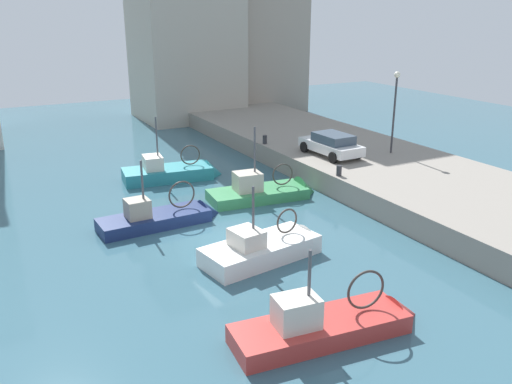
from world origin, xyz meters
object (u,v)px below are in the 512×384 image
at_px(fishing_boat_green, 266,196).
at_px(fishing_boat_red, 331,331).
at_px(parked_car_white, 332,144).
at_px(fishing_boat_teal, 174,177).
at_px(mooring_bollard_mid, 339,171).
at_px(mooring_bollard_north, 265,140).
at_px(quay_streetlamp, 395,99).
at_px(fishing_boat_navy, 163,222).
at_px(fishing_boat_white, 268,255).

height_order(fishing_boat_green, fishing_boat_red, fishing_boat_green).
height_order(fishing_boat_red, parked_car_white, fishing_boat_red).
height_order(fishing_boat_teal, mooring_bollard_mid, fishing_boat_teal).
xyz_separation_m(fishing_boat_red, mooring_bollard_north, (7.75, 18.24, 1.36)).
xyz_separation_m(fishing_boat_green, parked_car_white, (5.43, 1.85, 1.77)).
relative_size(fishing_boat_red, quay_streetlamp, 1.32).
bearing_deg(fishing_boat_navy, mooring_bollard_mid, -4.59).
height_order(fishing_boat_teal, quay_streetlamp, quay_streetlamp).
distance_m(mooring_bollard_north, quay_streetlamp, 8.49).
bearing_deg(fishing_boat_green, mooring_bollard_north, 61.68).
relative_size(fishing_boat_white, parked_car_white, 1.37).
bearing_deg(parked_car_white, fishing_boat_green, -161.16).
bearing_deg(fishing_boat_red, mooring_bollard_mid, 52.87).
xyz_separation_m(fishing_boat_teal, fishing_boat_red, (-1.23, -17.40, 0.02)).
bearing_deg(parked_car_white, mooring_bollard_mid, -119.84).
height_order(fishing_boat_navy, fishing_boat_teal, fishing_boat_teal).
relative_size(fishing_boat_red, parked_car_white, 1.52).
bearing_deg(fishing_boat_white, mooring_bollard_north, 61.70).
distance_m(fishing_boat_white, quay_streetlamp, 14.90).
bearing_deg(quay_streetlamp, mooring_bollard_north, 135.33).
bearing_deg(fishing_boat_navy, quay_streetlamp, 6.32).
xyz_separation_m(fishing_boat_navy, mooring_bollard_north, (9.37, 7.25, 1.37)).
xyz_separation_m(fishing_boat_navy, parked_car_white, (11.40, 2.78, 1.79)).
xyz_separation_m(fishing_boat_white, fishing_boat_navy, (-2.61, 5.32, 0.01)).
xyz_separation_m(parked_car_white, quay_streetlamp, (3.62, -1.12, 2.56)).
xyz_separation_m(fishing_boat_red, parked_car_white, (9.78, 13.77, 1.78)).
distance_m(fishing_boat_green, mooring_bollard_mid, 4.03).
distance_m(fishing_boat_navy, mooring_bollard_mid, 9.50).
relative_size(fishing_boat_white, fishing_boat_navy, 0.98).
relative_size(fishing_boat_red, mooring_bollard_north, 11.62).
xyz_separation_m(fishing_boat_teal, quay_streetlamp, (12.17, -4.75, 4.36)).
bearing_deg(fishing_boat_teal, fishing_boat_navy, -114.00).
height_order(fishing_boat_navy, fishing_boat_green, fishing_boat_green).
xyz_separation_m(parked_car_white, mooring_bollard_mid, (-2.03, -3.53, -0.42)).
xyz_separation_m(fishing_boat_green, quay_streetlamp, (9.06, 0.74, 4.33)).
distance_m(fishing_boat_white, mooring_bollard_north, 14.34).
distance_m(fishing_boat_teal, mooring_bollard_mid, 9.78).
xyz_separation_m(fishing_boat_navy, quay_streetlamp, (15.02, 1.66, 4.35)).
relative_size(fishing_boat_navy, fishing_boat_green, 0.97).
bearing_deg(parked_car_white, quay_streetlamp, -17.13).
relative_size(fishing_boat_red, mooring_bollard_mid, 11.62).
height_order(mooring_bollard_north, quay_streetlamp, quay_streetlamp).
bearing_deg(fishing_boat_red, mooring_bollard_north, 66.97).
xyz_separation_m(fishing_boat_navy, fishing_boat_green, (5.96, 0.93, 0.02)).
xyz_separation_m(fishing_boat_red, quay_streetlamp, (13.40, 12.65, 4.34)).
relative_size(fishing_boat_green, fishing_boat_red, 0.95).
xyz_separation_m(fishing_boat_teal, parked_car_white, (8.54, -3.63, 1.80)).
bearing_deg(fishing_boat_red, parked_car_white, 54.62).
relative_size(mooring_bollard_mid, quay_streetlamp, 0.11).
distance_m(fishing_boat_navy, quay_streetlamp, 15.73).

